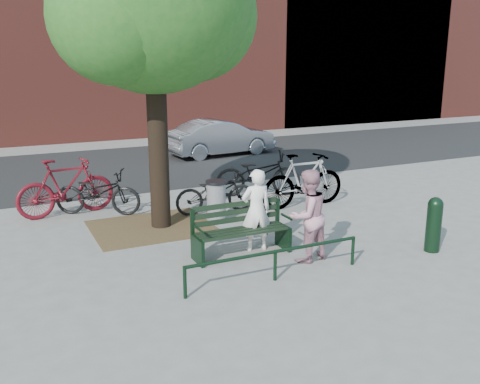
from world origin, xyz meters
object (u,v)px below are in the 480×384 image
litter_bin (216,201)px  bollard (434,223)px  parked_car (221,137)px  park_bench (240,228)px  person_left (256,210)px  bicycle_c (215,192)px  person_right (307,216)px

litter_bin → bollard: bearing=-49.1°
bollard → parked_car: bearing=88.1°
park_bench → person_left: person_left is taller
litter_bin → parked_car: size_ratio=0.23×
person_left → litter_bin: bearing=-82.7°
park_bench → bicycle_c: (0.59, 2.52, -0.00)m
park_bench → bollard: bearing=-23.2°
bicycle_c → parked_car: size_ratio=0.48×
person_left → bollard: size_ratio=1.49×
person_left → person_right: (0.55, -0.83, 0.05)m
park_bench → parked_car: 9.65m
person_left → parked_car: person_left is taller
bicycle_c → litter_bin: bearing=164.3°
park_bench → litter_bin: park_bench is taller
park_bench → bollard: 3.48m
litter_bin → bicycle_c: 0.65m
bollard → parked_car: size_ratio=0.26×
bollard → bicycle_c: size_ratio=0.55×
person_right → bicycle_c: bearing=-96.1°
park_bench → bollard: bollard is taller
person_left → person_right: size_ratio=0.94×
person_left → park_bench: bearing=18.6°
person_left → parked_car: 9.46m
person_left → parked_car: size_ratio=0.39×
person_right → parked_car: (2.63, 9.73, -0.17)m
person_left → person_right: person_right is taller
person_right → parked_car: person_right is taller
park_bench → parked_car: bearing=68.5°
person_right → bicycle_c: 3.31m
person_right → bollard: person_right is taller
person_left → bollard: (2.84, -1.44, -0.21)m
park_bench → person_left: size_ratio=1.16×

